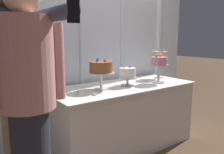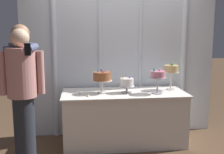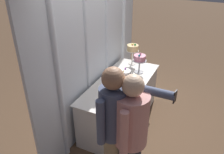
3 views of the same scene
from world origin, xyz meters
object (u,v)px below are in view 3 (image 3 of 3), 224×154
Objects in this scene: tealight_far_left at (107,104)px; guest_man_dark_suit at (114,132)px; cake_table at (121,102)px; cake_display_midleft at (125,74)px; cake_display_midright at (140,59)px; tealight_near_left at (120,102)px; cake_display_leftmost at (114,79)px; guest_man_pink_jacket at (130,140)px; cake_display_rightmost at (133,49)px.

guest_man_dark_suit is at bearing -148.64° from tealight_far_left.
cake_table is 7.30× the size of cake_display_midleft.
cake_display_midleft is 0.45m from cake_display_midright.
tealight_near_left is at bearing -163.28° from cake_display_midleft.
tealight_far_left is 0.02× the size of guest_man_dark_suit.
cake_display_leftmost is at bearing 43.40° from tealight_near_left.
guest_man_pink_jacket reaches higher than tealight_near_left.
cake_display_midleft is at bearing 16.72° from tealight_near_left.
guest_man_pink_jacket is at bearing -163.34° from cake_display_midright.
guest_man_dark_suit is (-2.05, -0.58, -0.08)m from cake_display_rightmost.
tealight_far_left is at bearing 129.84° from tealight_near_left.
cake_display_leftmost is 1.06m from cake_display_rightmost.
cake_display_rightmost is at bearing 6.89° from tealight_far_left.
cake_display_midleft is 1.46m from guest_man_pink_jacket.
guest_man_pink_jacket is (-0.77, -0.45, 0.14)m from tealight_near_left.
cake_display_rightmost is at bearing 11.29° from cake_display_midleft.
tealight_near_left reaches higher than cake_table.
cake_table is 1.53m from guest_man_dark_suit.
cake_display_midright is 0.21× the size of guest_man_dark_suit.
cake_table is 1.55m from guest_man_pink_jacket.
cake_display_midright is at bearing -8.62° from cake_display_leftmost.
cake_display_leftmost is at bearing 33.48° from guest_man_pink_jacket.
tealight_far_left reaches higher than cake_table.
cake_display_rightmost reaches higher than cake_table.
cake_display_rightmost is at bearing 13.73° from tealight_near_left.
cake_display_rightmost is (1.05, 0.11, 0.07)m from cake_display_leftmost.
tealight_near_left is at bearing 30.38° from guest_man_pink_jacket.
cake_display_leftmost is at bearing 9.02° from tealight_far_left.
cake_display_leftmost is at bearing -176.79° from cake_table.
tealight_near_left is at bearing 18.94° from guest_man_dark_suit.
tealight_far_left is 0.82m from guest_man_dark_suit.
guest_man_dark_suit is (-1.32, -0.48, 0.60)m from cake_table.
cake_display_midleft is at bearing 18.04° from guest_man_dark_suit.
guest_man_dark_suit reaches higher than tealight_far_left.
tealight_far_left is at bearing -170.98° from cake_display_leftmost.
guest_man_pink_jacket is at bearing -155.01° from cake_display_midleft.
tealight_near_left is at bearing -158.18° from cake_table.
guest_man_pink_jacket is at bearing -137.73° from tealight_far_left.
cake_table is at bearing 27.06° from guest_man_pink_jacket.
tealight_far_left reaches higher than tealight_near_left.
tealight_far_left is 0.89m from guest_man_pink_jacket.
cake_table is 0.69m from tealight_near_left.
cake_display_leftmost is 0.37m from cake_display_midleft.
tealight_near_left is at bearing -50.16° from tealight_far_left.
cake_display_leftmost is at bearing 171.38° from cake_display_midright.
cake_table is at bearing 3.21° from cake_display_leftmost.
cake_display_leftmost is 1.17m from guest_man_pink_jacket.
guest_man_pink_jacket reaches higher than cake_display_leftmost.
cake_display_leftmost is 9.22× the size of tealight_near_left.
cake_display_rightmost reaches higher than cake_display_midright.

